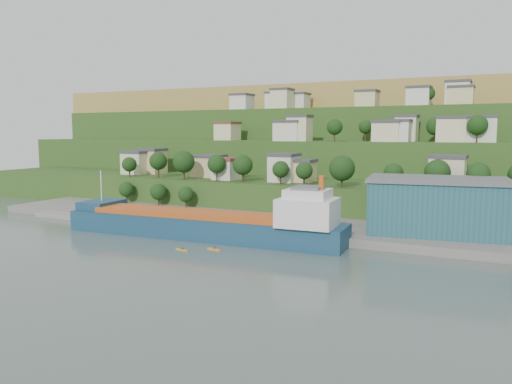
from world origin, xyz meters
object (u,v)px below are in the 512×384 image
Objects in this scene: kayak_orange at (214,249)px; cargo_ship_near at (209,226)px; caravan at (109,209)px; warehouse at (437,205)px.

cargo_ship_near is at bearing 134.63° from kayak_orange.
caravan is 1.90× the size of kayak_orange.
cargo_ship_near is 53.47m from warehouse.
cargo_ship_near is 11.05× the size of caravan.
kayak_orange is (7.17, -9.63, -2.65)m from cargo_ship_near.
kayak_orange is at bearing -7.36° from caravan.
caravan is (-90.02, -9.99, -5.73)m from warehouse.
warehouse is 9.77× the size of kayak_orange.
caravan is (-41.07, 10.78, -0.20)m from cargo_ship_near.
warehouse is at bearing 19.65° from cargo_ship_near.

